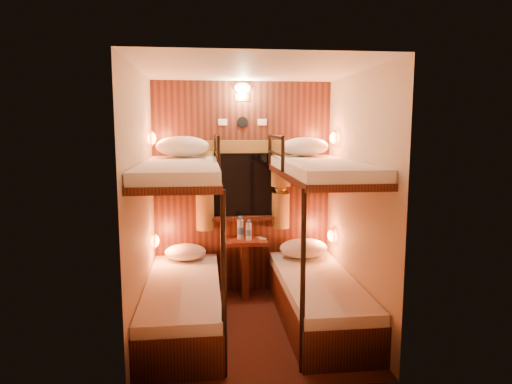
{
  "coord_description": "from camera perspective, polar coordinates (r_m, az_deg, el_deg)",
  "views": [
    {
      "loc": [
        -0.43,
        -4.1,
        1.9
      ],
      "look_at": [
        0.05,
        0.15,
        1.29
      ],
      "focal_mm": 32.0,
      "sensor_mm": 36.0,
      "label": 1
    }
  ],
  "objects": [
    {
      "name": "curtains",
      "position": [
        5.12,
        -1.63,
        1.03
      ],
      "size": [
        1.1,
        0.22,
        1.0
      ],
      "color": "brown",
      "rests_on": "back_panel"
    },
    {
      "name": "wall_right",
      "position": [
        4.39,
        12.59,
        -1.19
      ],
      "size": [
        0.0,
        2.4,
        2.4
      ],
      "primitive_type": "plane",
      "rotation": [
        1.57,
        0.0,
        -1.57
      ],
      "color": "#C6B293",
      "rests_on": "floor"
    },
    {
      "name": "wall_left",
      "position": [
        4.19,
        -14.22,
        -1.69
      ],
      "size": [
        0.0,
        2.4,
        2.4
      ],
      "primitive_type": "plane",
      "rotation": [
        1.57,
        0.0,
        1.57
      ],
      "color": "#C6B293",
      "rests_on": "floor"
    },
    {
      "name": "window",
      "position": [
        5.17,
        -1.66,
        0.17
      ],
      "size": [
        1.0,
        0.12,
        0.79
      ],
      "color": "black",
      "rests_on": "back_panel"
    },
    {
      "name": "back_fixtures",
      "position": [
        5.12,
        -1.7,
        12.04
      ],
      "size": [
        0.54,
        0.09,
        0.48
      ],
      "color": "black",
      "rests_on": "back_panel"
    },
    {
      "name": "wall_front",
      "position": [
        3.15,
        1.51,
        -4.65
      ],
      "size": [
        2.4,
        0.0,
        2.4
      ],
      "primitive_type": "plane",
      "rotation": [
        -1.57,
        0.0,
        0.0
      ],
      "color": "#C6B293",
      "rests_on": "floor"
    },
    {
      "name": "pillow_upper_right",
      "position": [
        4.96,
        6.13,
        5.67
      ],
      "size": [
        0.51,
        0.37,
        0.2
      ],
      "primitive_type": "ellipsoid",
      "color": "silver",
      "rests_on": "bunk_right"
    },
    {
      "name": "bunk_right",
      "position": [
        4.51,
        7.75,
        -9.23
      ],
      "size": [
        0.72,
        1.9,
        1.82
      ],
      "color": "#33150E",
      "rests_on": "floor"
    },
    {
      "name": "floor",
      "position": [
        4.53,
        -0.47,
        -16.6
      ],
      "size": [
        2.1,
        2.1,
        0.0
      ],
      "primitive_type": "plane",
      "color": "#37160F",
      "rests_on": "ground"
    },
    {
      "name": "table",
      "position": [
        5.18,
        -1.47,
        -8.49
      ],
      "size": [
        0.5,
        0.34,
        0.66
      ],
      "color": "#532113",
      "rests_on": "floor"
    },
    {
      "name": "pillow_upper_left",
      "position": [
        4.81,
        -9.15,
        5.64
      ],
      "size": [
        0.55,
        0.39,
        0.22
      ],
      "primitive_type": "ellipsoid",
      "color": "silver",
      "rests_on": "bunk_left"
    },
    {
      "name": "wall_back",
      "position": [
        5.21,
        -1.7,
        0.45
      ],
      "size": [
        2.4,
        0.0,
        2.4
      ],
      "primitive_type": "plane",
      "rotation": [
        1.57,
        0.0,
        0.0
      ],
      "color": "#C6B293",
      "rests_on": "floor"
    },
    {
      "name": "bottle_right",
      "position": [
        5.06,
        -0.92,
        -4.96
      ],
      "size": [
        0.07,
        0.07,
        0.23
      ],
      "rotation": [
        0.0,
        0.0,
        -0.03
      ],
      "color": "#99BFE5",
      "rests_on": "table"
    },
    {
      "name": "sachet_a",
      "position": [
        5.14,
        0.86,
        -5.87
      ],
      "size": [
        0.09,
        0.08,
        0.01
      ],
      "primitive_type": "cube",
      "rotation": [
        0.0,
        0.0,
        -0.42
      ],
      "color": "silver",
      "rests_on": "table"
    },
    {
      "name": "sachet_b",
      "position": [
        5.21,
        0.41,
        -5.68
      ],
      "size": [
        0.09,
        0.08,
        0.01
      ],
      "primitive_type": "cube",
      "rotation": [
        0.0,
        0.0,
        0.49
      ],
      "color": "silver",
      "rests_on": "table"
    },
    {
      "name": "bunk_left",
      "position": [
        4.38,
        -9.16,
        -9.77
      ],
      "size": [
        0.72,
        1.9,
        1.82
      ],
      "color": "#33150E",
      "rests_on": "floor"
    },
    {
      "name": "reading_lamps",
      "position": [
        4.86,
        -1.36,
        0.36
      ],
      "size": [
        2.0,
        0.2,
        1.25
      ],
      "color": "orange",
      "rests_on": "wall_left"
    },
    {
      "name": "back_panel",
      "position": [
        5.2,
        -1.69,
        0.42
      ],
      "size": [
        2.0,
        0.03,
        2.4
      ],
      "primitive_type": "cube",
      "color": "#33150E",
      "rests_on": "floor"
    },
    {
      "name": "pillow_lower_right",
      "position": [
        5.12,
        5.96,
        -7.01
      ],
      "size": [
        0.54,
        0.38,
        0.21
      ],
      "primitive_type": "ellipsoid",
      "color": "silver",
      "rests_on": "bunk_right"
    },
    {
      "name": "bottle_left",
      "position": [
        5.1,
        -1.98,
        -4.7
      ],
      "size": [
        0.08,
        0.08,
        0.26
      ],
      "rotation": [
        0.0,
        0.0,
        -0.0
      ],
      "color": "#99BFE5",
      "rests_on": "table"
    },
    {
      "name": "pillow_lower_left",
      "position": [
        5.07,
        -8.81,
        -7.43
      ],
      "size": [
        0.45,
        0.32,
        0.18
      ],
      "primitive_type": "ellipsoid",
      "color": "silver",
      "rests_on": "bunk_left"
    },
    {
      "name": "ceiling",
      "position": [
        4.15,
        -0.51,
        15.09
      ],
      "size": [
        2.1,
        2.1,
        0.0
      ],
      "primitive_type": "plane",
      "rotation": [
        3.14,
        0.0,
        0.0
      ],
      "color": "silver",
      "rests_on": "wall_back"
    }
  ]
}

